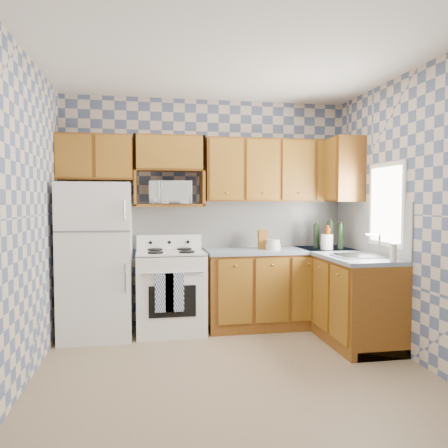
{
  "coord_description": "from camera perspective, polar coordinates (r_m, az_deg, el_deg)",
  "views": [
    {
      "loc": [
        -0.74,
        -3.65,
        1.48
      ],
      "look_at": [
        0.05,
        0.75,
        1.25
      ],
      "focal_mm": 35.0,
      "sensor_mm": 36.0,
      "label": 1
    }
  ],
  "objects": [
    {
      "name": "knife_block",
      "position": [
        5.18,
        5.06,
        -2.02
      ],
      "size": [
        0.11,
        0.11,
        0.22
      ],
      "primitive_type": "cube",
      "rotation": [
        0.0,
        0.0,
        -0.07
      ],
      "color": "brown",
      "rests_on": "countertop_back"
    },
    {
      "name": "floor",
      "position": [
        4.01,
        1.25,
        -18.72
      ],
      "size": [
        3.4,
        3.4,
        0.0
      ],
      "primitive_type": "plane",
      "color": "#836E52",
      "rests_on": "ground"
    },
    {
      "name": "microwave_shelf",
      "position": [
        5.09,
        -7.14,
        2.42
      ],
      "size": [
        0.8,
        0.33,
        0.03
      ],
      "primitive_type": "cube",
      "color": "#62350F",
      "rests_on": "back_wall"
    },
    {
      "name": "base_cabinets_back",
      "position": [
        5.3,
        7.3,
        -8.4
      ],
      "size": [
        1.75,
        0.6,
        0.88
      ],
      "primitive_type": "cube",
      "color": "#62350F",
      "rests_on": "floor"
    },
    {
      "name": "bottle_4",
      "position": [
        5.31,
        11.97,
        -1.58
      ],
      "size": [
        0.07,
        0.07,
        0.29
      ],
      "primitive_type": "cylinder",
      "color": "black",
      "rests_on": "countertop_back"
    },
    {
      "name": "stove_body",
      "position": [
        5.04,
        -6.97,
        -8.86
      ],
      "size": [
        0.76,
        0.65,
        0.9
      ],
      "primitive_type": "cube",
      "color": "white",
      "rests_on": "floor"
    },
    {
      "name": "electric_kettle",
      "position": [
        5.23,
        13.28,
        -2.3
      ],
      "size": [
        0.14,
        0.14,
        0.18
      ],
      "primitive_type": "cylinder",
      "color": "white",
      "rests_on": "countertop_back"
    },
    {
      "name": "backsplash_right",
      "position": [
        5.08,
        18.43,
        -0.36
      ],
      "size": [
        0.02,
        1.6,
        0.56
      ],
      "primitive_type": "cube",
      "color": "silver",
      "rests_on": "right_wall"
    },
    {
      "name": "bottle_3",
      "position": [
        5.21,
        13.36,
        -1.86
      ],
      "size": [
        0.07,
        0.07,
        0.26
      ],
      "primitive_type": "cylinder",
      "color": "#5F2508",
      "rests_on": "countertop_back"
    },
    {
      "name": "window",
      "position": [
        4.76,
        20.44,
        2.4
      ],
      "size": [
        0.02,
        0.66,
        0.86
      ],
      "primitive_type": "cube",
      "color": "white",
      "rests_on": "right_wall"
    },
    {
      "name": "food_containers",
      "position": [
        5.12,
        6.42,
        -2.69
      ],
      "size": [
        0.18,
        0.18,
        0.12
      ],
      "primitive_type": null,
      "color": "beige",
      "rests_on": "countertop_back"
    },
    {
      "name": "soap_bottle",
      "position": [
        4.37,
        21.25,
        -3.51
      ],
      "size": [
        0.06,
        0.06,
        0.17
      ],
      "primitive_type": "cylinder",
      "color": "beige",
      "rests_on": "countertop_right"
    },
    {
      "name": "backsplash_back",
      "position": [
        5.37,
        2.1,
        -0.04
      ],
      "size": [
        2.6,
        0.02,
        0.56
      ],
      "primitive_type": "cube",
      "color": "silver",
      "rests_on": "back_wall"
    },
    {
      "name": "right_wall",
      "position": [
        4.39,
        23.57,
        1.0
      ],
      "size": [
        0.02,
        3.2,
        2.7
      ],
      "primitive_type": "cube",
      "color": "slate",
      "rests_on": "ground"
    },
    {
      "name": "microwave",
      "position": [
        5.06,
        -7.07,
        4.09
      ],
      "size": [
        0.48,
        0.33,
        0.26
      ],
      "primitive_type": "imported",
      "rotation": [
        0.0,
        0.0,
        -0.01
      ],
      "color": "white",
      "rests_on": "microwave_shelf"
    },
    {
      "name": "back_wall",
      "position": [
        5.3,
        -2.15,
        1.55
      ],
      "size": [
        3.4,
        0.02,
        2.7
      ],
      "primitive_type": "cube",
      "color": "slate",
      "rests_on": "ground"
    },
    {
      "name": "sink",
      "position": [
        4.66,
        17.3,
        -4.03
      ],
      "size": [
        0.48,
        0.4,
        0.03
      ],
      "primitive_type": "cube",
      "color": "#B7B7BC",
      "rests_on": "countertop_right"
    },
    {
      "name": "bottle_1",
      "position": [
        5.3,
        14.96,
        -1.57
      ],
      "size": [
        0.07,
        0.07,
        0.3
      ],
      "primitive_type": "cylinder",
      "color": "black",
      "rests_on": "countertop_back"
    },
    {
      "name": "countertop_back",
      "position": [
        5.22,
        7.35,
        -3.45
      ],
      "size": [
        1.77,
        0.63,
        0.04
      ],
      "primitive_type": "cube",
      "color": "gray",
      "rests_on": "base_cabinets_back"
    },
    {
      "name": "bottle_2",
      "position": [
        5.41,
        14.99,
        -1.59
      ],
      "size": [
        0.07,
        0.07,
        0.28
      ],
      "primitive_type": "cylinder",
      "color": "#5F2508",
      "rests_on": "countertop_back"
    },
    {
      "name": "countertop_right",
      "position": [
        4.97,
        15.38,
        -3.86
      ],
      "size": [
        0.63,
        1.6,
        0.04
      ],
      "primitive_type": "cube",
      "color": "gray",
      "rests_on": "base_cabinets_right"
    },
    {
      "name": "dish_towel_left",
      "position": [
        4.68,
        -7.8,
        -8.87
      ],
      "size": [
        0.2,
        0.02,
        0.41
      ],
      "primitive_type": "cube",
      "color": "navy",
      "rests_on": "stove_body"
    },
    {
      "name": "cooktop",
      "position": [
        4.97,
        -7.0,
        -3.72
      ],
      "size": [
        0.76,
        0.65,
        0.02
      ],
      "primitive_type": "cube",
      "color": "silver",
      "rests_on": "stove_body"
    },
    {
      "name": "bottle_0",
      "position": [
        5.31,
        13.72,
        -1.43
      ],
      "size": [
        0.07,
        0.07,
        0.32
      ],
      "primitive_type": "cylinder",
      "color": "black",
      "rests_on": "countertop_back"
    },
    {
      "name": "upper_cabinets_back",
      "position": [
        5.33,
        6.97,
        6.91
      ],
      "size": [
        1.75,
        0.33,
        0.74
      ],
      "primitive_type": "cube",
      "color": "#62350F",
      "rests_on": "back_wall"
    },
    {
      "name": "dish_towel_right",
      "position": [
        4.69,
        -6.46,
        -8.85
      ],
      "size": [
        0.2,
        0.02,
        0.41
      ],
      "primitive_type": "cube",
      "color": "navy",
      "rests_on": "stove_body"
    },
    {
      "name": "upper_cabinets_fridge",
      "position": [
        5.14,
        -16.44,
        8.3
      ],
      "size": [
        0.82,
        0.33,
        0.5
      ],
      "primitive_type": "cube",
      "color": "#62350F",
      "rests_on": "back_wall"
    },
    {
      "name": "refrigerator",
      "position": [
        4.97,
        -16.31,
        -4.57
      ],
      "size": [
        0.75,
        0.7,
        1.68
      ],
      "primitive_type": "cube",
      "color": "white",
      "rests_on": "floor"
    },
    {
      "name": "backguard",
      "position": [
        5.23,
        -7.17,
        -2.34
      ],
      "size": [
        0.76,
        0.08,
        0.17
      ],
      "primitive_type": "cube",
      "color": "white",
      "rests_on": "cooktop"
    },
    {
      "name": "upper_cabinets_right",
      "position": [
        5.42,
        14.8,
        6.77
      ],
      "size": [
        0.33,
        0.7,
        0.74
      ],
      "primitive_type": "cube",
      "color": "#62350F",
      "rests_on": "right_wall"
    },
    {
      "name": "base_cabinets_right",
      "position": [
        5.05,
        15.36,
        -9.05
      ],
      "size": [
        0.6,
        1.6,
        0.88
      ],
      "primitive_type": "cube",
      "color": "#62350F",
      "rests_on": "floor"
    }
  ]
}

